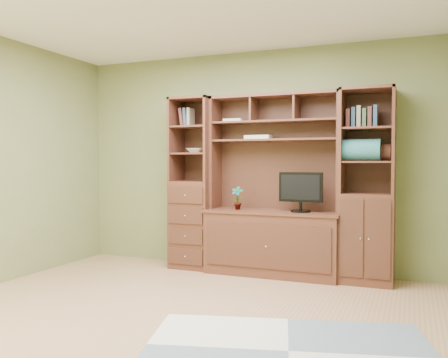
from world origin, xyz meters
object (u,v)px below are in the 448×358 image
at_px(left_tower, 194,183).
at_px(right_tower, 367,186).
at_px(monitor, 301,185).
at_px(center_hutch, 273,185).

relative_size(left_tower, right_tower, 1.00).
height_order(right_tower, monitor, right_tower).
bearing_deg(right_tower, monitor, -173.85).
distance_m(center_hutch, right_tower, 1.03).
bearing_deg(right_tower, left_tower, 180.00).
height_order(center_hutch, right_tower, same).
bearing_deg(monitor, right_tower, 11.21).
bearing_deg(monitor, center_hutch, 178.99).
distance_m(left_tower, monitor, 1.33).
distance_m(left_tower, right_tower, 2.02).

